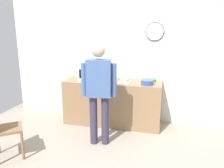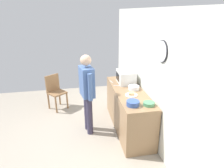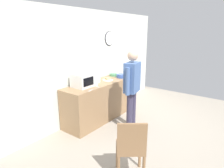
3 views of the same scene
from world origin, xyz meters
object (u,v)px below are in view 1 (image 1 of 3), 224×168
cereal_bowl (147,82)px  mixing_bowl (113,78)px  microwave (92,72)px  fork_utensil (80,82)px  salad_bowl (151,80)px  sandwich_plate (125,81)px  person_standing (99,87)px  wooden_chair (2,126)px  spoon_utensil (95,82)px

cereal_bowl → mixing_bowl: size_ratio=1.00×
microwave → fork_utensil: 0.38m
mixing_bowl → fork_utensil: mixing_bowl is taller
mixing_bowl → salad_bowl: bearing=3.3°
sandwich_plate → mixing_bowl: size_ratio=1.04×
cereal_bowl → fork_utensil: (-1.32, -0.14, -0.04)m
microwave → person_standing: (0.45, -0.96, -0.05)m
mixing_bowl → person_standing: person_standing is taller
salad_bowl → fork_utensil: size_ratio=1.23×
cereal_bowl → fork_utensil: 1.33m
person_standing → wooden_chair: size_ratio=1.85×
microwave → cereal_bowl: size_ratio=2.08×
microwave → mixing_bowl: 0.46m
wooden_chair → mixing_bowl: bearing=54.3°
fork_utensil → spoon_utensil: 0.30m
sandwich_plate → salad_bowl: 0.53m
person_standing → wooden_chair: person_standing is taller
salad_bowl → mixing_bowl: bearing=-176.7°
fork_utensil → person_standing: (0.59, -0.63, 0.09)m
microwave → cereal_bowl: microwave is taller
person_standing → spoon_utensil: bearing=113.0°
salad_bowl → spoon_utensil: (-1.08, -0.35, -0.03)m
salad_bowl → sandwich_plate: bearing=-159.0°
cereal_bowl → person_standing: 1.06m
cereal_bowl → wooden_chair: bearing=-142.5°
spoon_utensil → sandwich_plate: bearing=15.5°
microwave → fork_utensil: size_ratio=2.94×
mixing_bowl → person_standing: 1.02m
sandwich_plate → wooden_chair: (-1.59, -1.66, -0.42)m
microwave → mixing_bowl: microwave is taller
spoon_utensil → fork_utensil: bearing=-164.4°
microwave → spoon_utensil: microwave is taller
spoon_utensil → microwave: bearing=120.9°
mixing_bowl → fork_utensil: bearing=-146.4°
salad_bowl → fork_utensil: salad_bowl is taller
cereal_bowl → mixing_bowl: (-0.74, 0.24, -0.00)m
spoon_utensil → wooden_chair: size_ratio=0.18×
cereal_bowl → wooden_chair: (-2.03, -1.56, -0.45)m
wooden_chair → person_standing: bearing=31.1°
spoon_utensil → person_standing: (0.30, -0.71, 0.09)m
sandwich_plate → fork_utensil: sandwich_plate is taller
cereal_bowl → person_standing: size_ratio=0.14×
spoon_utensil → wooden_chair: (-1.00, -1.50, -0.40)m
cereal_bowl → fork_utensil: cereal_bowl is taller
salad_bowl → wooden_chair: bearing=-138.4°
microwave → spoon_utensil: 0.32m
wooden_chair → spoon_utensil: bearing=56.2°
sandwich_plate → cereal_bowl: (0.44, -0.10, 0.02)m
salad_bowl → mixing_bowl: (-0.79, -0.05, 0.01)m
sandwich_plate → cereal_bowl: cereal_bowl is taller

